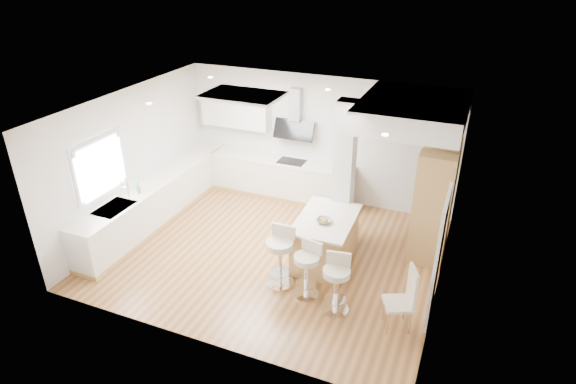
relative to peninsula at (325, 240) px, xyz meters
The scene contains 18 objects.
ground 1.11m from the peninsula, behind, with size 6.00×6.00×0.00m, color #A16B3B.
ceiling 1.11m from the peninsula, behind, with size 6.00×5.00×0.02m, color white.
wall_back 2.75m from the peninsula, 112.82° to the left, with size 6.00×0.04×2.80m, color silver.
wall_left 4.11m from the peninsula, behind, with size 0.04×5.00×2.80m, color silver.
wall_right 2.22m from the peninsula, ahead, with size 0.04×5.00×2.80m, color silver.
skylight 2.97m from the peninsula, 164.97° to the left, with size 4.10×2.10×0.06m.
window_left 4.27m from the peninsula, 165.57° to the right, with size 0.06×1.28×1.07m.
doorway_right 2.17m from the peninsula, 20.02° to the right, with size 0.05×1.00×2.10m.
counter_left 3.70m from the peninsula, behind, with size 0.63×4.50×1.35m.
counter_back 2.86m from the peninsula, 132.31° to the left, with size 3.62×0.63×2.50m.
pillar 1.26m from the peninsula, 86.70° to the left, with size 0.35×0.35×2.80m.
soffit 2.73m from the peninsula, 49.41° to the left, with size 1.78×2.20×0.40m.
oven_column 2.10m from the peninsula, 33.53° to the left, with size 0.63×1.21×2.10m.
peninsula is the anchor object (origin of this frame).
bar_stool_a 1.04m from the peninsula, 118.40° to the right, with size 0.48×0.48×1.06m.
bar_stool_b 1.03m from the peninsula, 88.28° to the right, with size 0.52×0.52×0.97m.
bar_stool_c 1.34m from the peninsula, 64.46° to the right, with size 0.50×0.50×0.99m.
dining_chair 2.01m from the peninsula, 36.14° to the right, with size 0.54×0.54×1.04m.
Camera 1 is at (3.18, -6.89, 5.10)m, focal length 30.00 mm.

